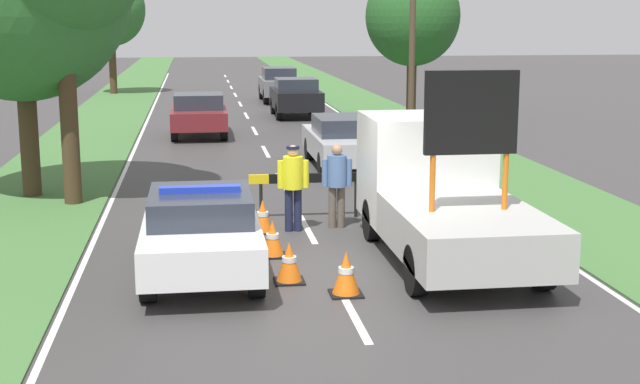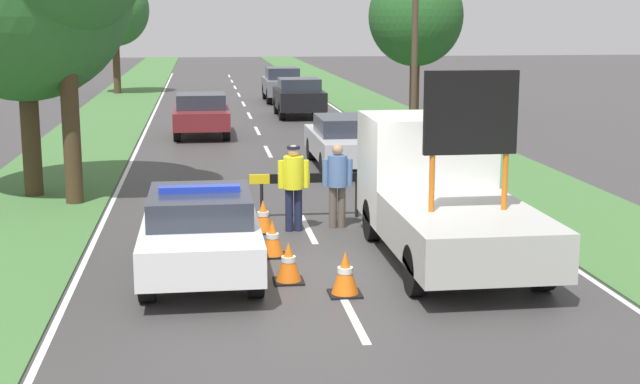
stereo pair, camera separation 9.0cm
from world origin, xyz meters
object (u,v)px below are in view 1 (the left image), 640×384
Objects in this scene: police_officer at (293,180)px; queued_car_wagon_maroon at (199,114)px; traffic_cone_behind_barrier at (155,216)px; roadside_tree_mid_right at (413,17)px; work_truck at (441,191)px; traffic_cone_near_police at (272,239)px; queued_car_sedan_black at (296,97)px; pedestrian_civilian at (337,179)px; queued_car_sedan_silver at (345,141)px; traffic_cone_centre_front at (346,273)px; roadside_tree_near_right at (110,10)px; road_barrier at (309,182)px; queued_car_suv_grey at (279,84)px; traffic_cone_lane_edge at (289,262)px; traffic_cone_near_truck at (263,216)px; utility_pole at (412,23)px; police_car at (201,229)px.

queued_car_wagon_maroon is (-1.74, 14.50, -0.22)m from police_officer.
traffic_cone_behind_barrier is 20.52m from roadside_tree_mid_right.
traffic_cone_near_police is at bearing -7.10° from work_truck.
pedestrian_civilian is at bearing 85.88° from queued_car_sedan_black.
work_truck is 9.36m from queued_car_sedan_silver.
traffic_cone_centre_front is 0.17× the size of queued_car_sedan_black.
roadside_tree_near_right reaches higher than roadside_tree_mid_right.
work_truck reaches higher than queued_car_wagon_maroon.
roadside_tree_near_right is (-7.14, 32.69, 3.52)m from pedestrian_civilian.
queued_car_sedan_black is at bearing -93.07° from work_truck.
queued_car_suv_grey is at bearing 87.57° from road_barrier.
queued_car_wagon_maroon is at bearing 72.49° from queued_car_suv_grey.
queued_car_sedan_silver is at bearing 75.92° from traffic_cone_lane_edge.
work_truck is 1.39× the size of queued_car_sedan_black.
queued_car_sedan_silver is at bearing 89.62° from queued_car_sedan_black.
police_officer is 0.26× the size of roadside_tree_near_right.
pedestrian_civilian is 2.88× the size of traffic_cone_behind_barrier.
queued_car_suv_grey is 0.72× the size of roadside_tree_mid_right.
roadside_tree_near_right is (-8.50, 25.54, 3.76)m from queued_car_sedan_silver.
road_barrier is 0.63× the size of queued_car_wagon_maroon.
police_officer reaches higher than traffic_cone_lane_edge.
pedestrian_civilian is 20.15m from queued_car_sedan_black.
queued_car_sedan_black is 0.60× the size of roadside_tree_near_right.
police_officer reaches higher than traffic_cone_behind_barrier.
queued_car_sedan_silver is (2.86, 7.35, 0.43)m from traffic_cone_near_truck.
police_officer is 2.63× the size of traffic_cone_near_police.
traffic_cone_centre_front is 23.64m from roadside_tree_mid_right.
police_officer is 0.28× the size of roadside_tree_mid_right.
police_officer is (-0.44, -1.07, 0.23)m from road_barrier.
utility_pole is at bearing 69.30° from pedestrian_civilian.
roadside_tree_mid_right reaches higher than queued_car_sedan_black.
work_truck is 8.43× the size of traffic_cone_near_police.
traffic_cone_near_police is 9.58m from queued_car_sedan_silver.
road_barrier is at bearing 115.97° from pedestrian_civilian.
police_officer reaches higher than queued_car_sedan_black.
utility_pole is (7.93, 11.41, 3.64)m from traffic_cone_behind_barrier.
traffic_cone_lane_edge is at bearing 84.95° from queued_car_suv_grey.
traffic_cone_near_truck is (-0.95, 4.15, -0.02)m from traffic_cone_centre_front.
queued_car_sedan_black is 0.88× the size of queued_car_suv_grey.
traffic_cone_near_police is at bearing -47.07° from traffic_cone_behind_barrier.
roadside_tree_mid_right is at bearing -112.61° from queued_car_sedan_silver.
police_car reaches higher than road_barrier.
work_truck is at bearing 110.67° from police_officer.
road_barrier is at bearing 78.86° from traffic_cone_lane_edge.
road_barrier is (-1.94, 3.10, -0.35)m from work_truck.
police_car is at bearing -74.36° from traffic_cone_behind_barrier.
utility_pole is (11.48, -20.99, -0.58)m from roadside_tree_near_right.
traffic_cone_lane_edge is (-0.44, -3.41, -0.69)m from police_officer.
queued_car_sedan_silver is (2.69, 10.73, 0.42)m from traffic_cone_lane_edge.
pedestrian_civilian reaches higher than traffic_cone_near_truck.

